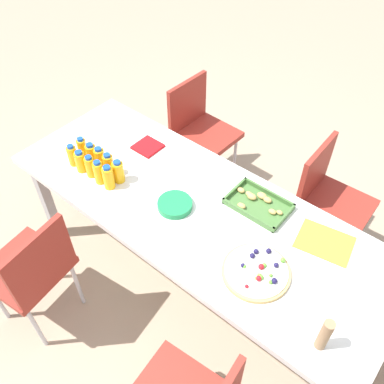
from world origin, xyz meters
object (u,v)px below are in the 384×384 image
object	(u,v)px
party_table	(195,214)
juice_bottle_8	(109,165)
juice_bottle_4	(108,177)
juice_bottle_6	(91,154)
paper_folder	(325,242)
chair_near_left	(32,269)
juice_bottle_0	(72,155)
juice_bottle_9	(118,172)
juice_bottle_5	(82,149)
juice_bottle_7	(100,159)
plate_stack	(175,205)
chair_far_left	(199,127)
snack_tray	(258,203)
napkin_stack	(148,147)
chair_far_right	(328,196)
juice_bottle_1	(81,162)
fruit_pizza	(257,271)
juice_bottle_3	(99,172)
juice_bottle_2	(90,167)
cardboard_tube	(324,335)

from	to	relation	value
party_table	juice_bottle_8	size ratio (longest dim) A/B	15.16
juice_bottle_4	juice_bottle_8	bearing A→B (deg)	137.53
juice_bottle_6	paper_folder	distance (m)	1.35
chair_near_left	paper_folder	world-z (taller)	chair_near_left
juice_bottle_0	juice_bottle_9	distance (m)	0.31
juice_bottle_5	juice_bottle_8	size ratio (longest dim) A/B	1.01
juice_bottle_7	plate_stack	distance (m)	0.53
juice_bottle_8	juice_bottle_6	bearing A→B (deg)	-179.99
juice_bottle_4	chair_far_left	bearing A→B (deg)	99.07
juice_bottle_4	snack_tray	xyz separation A→B (m)	(0.70, 0.40, -0.06)
chair_near_left	napkin_stack	world-z (taller)	chair_near_left
party_table	chair_far_right	xyz separation A→B (m)	(0.45, 0.74, -0.16)
snack_tray	napkin_stack	bearing A→B (deg)	-177.62
juice_bottle_8	juice_bottle_1	bearing A→B (deg)	-150.63
fruit_pizza	plate_stack	size ratio (longest dim) A/B	1.72
paper_folder	juice_bottle_5	bearing A→B (deg)	-166.26
chair_far_right	fruit_pizza	xyz separation A→B (m)	(0.03, -0.88, 0.24)
juice_bottle_9	juice_bottle_3	bearing A→B (deg)	-135.24
juice_bottle_5	fruit_pizza	xyz separation A→B (m)	(1.23, -0.02, -0.05)
juice_bottle_2	napkin_stack	world-z (taller)	juice_bottle_2
juice_bottle_4	juice_bottle_8	xyz separation A→B (m)	(-0.08, 0.07, -0.00)
snack_tray	chair_far_left	bearing A→B (deg)	146.33
juice_bottle_6	napkin_stack	size ratio (longest dim) A/B	0.92
juice_bottle_5	napkin_stack	xyz separation A→B (m)	(0.23, 0.30, -0.06)
juice_bottle_6	napkin_stack	xyz separation A→B (m)	(0.15, 0.30, -0.06)
chair_far_left	juice_bottle_6	xyz separation A→B (m)	(-0.07, -0.90, 0.29)
chair_near_left	juice_bottle_3	distance (m)	0.62
cardboard_tube	juice_bottle_5	bearing A→B (deg)	174.97
snack_tray	cardboard_tube	xyz separation A→B (m)	(0.61, -0.48, 0.08)
party_table	napkin_stack	xyz separation A→B (m)	(-0.52, 0.18, 0.07)
juice_bottle_8	juice_bottle_9	xyz separation A→B (m)	(0.08, -0.00, -0.00)
party_table	paper_folder	bearing A→B (deg)	18.80
chair_far_left	juice_bottle_0	distance (m)	1.03
juice_bottle_5	napkin_stack	bearing A→B (deg)	53.37
chair_near_left	juice_bottle_1	distance (m)	0.63
party_table	chair_far_left	world-z (taller)	chair_far_left
juice_bottle_0	juice_bottle_4	bearing A→B (deg)	0.90
juice_bottle_9	juice_bottle_8	bearing A→B (deg)	177.45
juice_bottle_0	paper_folder	bearing A→B (deg)	16.57
fruit_pizza	cardboard_tube	size ratio (longest dim) A/B	1.70
juice_bottle_0	juice_bottle_3	size ratio (longest dim) A/B	0.93
chair_far_left	snack_tray	world-z (taller)	chair_far_left
fruit_pizza	cardboard_tube	distance (m)	0.41
napkin_stack	juice_bottle_6	bearing A→B (deg)	-116.67
juice_bottle_2	juice_bottle_8	size ratio (longest dim) A/B	0.97
juice_bottle_4	juice_bottle_6	bearing A→B (deg)	162.15
chair_near_left	snack_tray	bearing A→B (deg)	-46.21
juice_bottle_9	cardboard_tube	distance (m)	1.31
chair_far_right	juice_bottle_1	xyz separation A→B (m)	(-1.12, -0.94, 0.29)
juice_bottle_1	juice_bottle_6	world-z (taller)	juice_bottle_6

